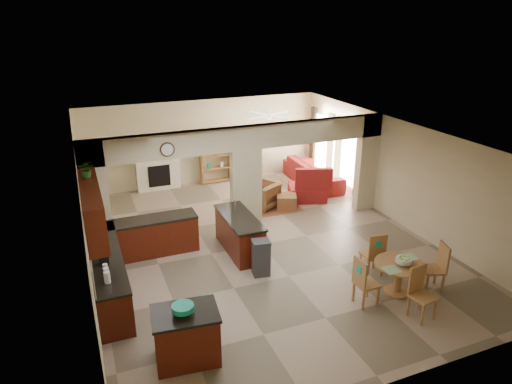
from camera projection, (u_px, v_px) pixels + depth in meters
name	position (u px, v px, depth m)	size (l,w,h in m)	color
floor	(261.00, 244.00, 11.40)	(10.00, 10.00, 0.00)	gray
ceiling	(261.00, 135.00, 10.38)	(10.00, 10.00, 0.00)	white
wall_back	(203.00, 142.00, 15.20)	(8.00, 8.00, 0.00)	#BDB18A
wall_front	(394.00, 309.00, 6.57)	(8.00, 8.00, 0.00)	#BDB18A
wall_left	(84.00, 219.00, 9.49)	(10.00, 10.00, 0.00)	#BDB18A
wall_right	(398.00, 172.00, 12.29)	(10.00, 10.00, 0.00)	#BDB18A
partition_left_pier	(96.00, 200.00, 10.46)	(0.60, 0.25, 2.80)	#BDB18A
partition_center_pier	(246.00, 190.00, 11.86)	(0.80, 0.25, 2.20)	#BDB18A
partition_right_pier	(367.00, 163.00, 13.05)	(0.60, 0.25, 2.80)	#BDB18A
partition_header	(246.00, 138.00, 11.35)	(8.00, 0.25, 0.60)	#BDB18A
kitchen_counter	(127.00, 257.00, 9.87)	(2.52, 3.29, 1.48)	#3B0A06
upper_cabinets	(92.00, 208.00, 8.67)	(0.35, 2.40, 0.90)	#3B0A06
peninsula	(240.00, 234.00, 10.92)	(0.70, 1.85, 0.91)	#3B0A06
wall_clock	(167.00, 150.00, 10.54)	(0.34, 0.34, 0.03)	#4B2C19
rug	(271.00, 207.00, 13.63)	(1.60, 1.30, 0.01)	brown
fireplace	(158.00, 171.00, 14.79)	(1.60, 0.35, 1.20)	white
shelving_unit	(216.00, 157.00, 15.35)	(1.00, 0.32, 1.80)	#9F6037
window_a	(349.00, 156.00, 14.34)	(0.02, 0.90, 1.90)	white
window_b	(322.00, 143.00, 15.80)	(0.02, 0.90, 1.90)	white
glazed_door	(335.00, 154.00, 15.12)	(0.02, 0.70, 2.10)	white
drape_a_left	(359.00, 162.00, 13.80)	(0.10, 0.28, 2.30)	#3F2119
drape_a_right	(338.00, 152.00, 14.84)	(0.10, 0.28, 2.30)	#3F2119
drape_b_left	(330.00, 148.00, 15.27)	(0.10, 0.28, 2.30)	#3F2119
drape_b_right	(313.00, 139.00, 16.31)	(0.10, 0.28, 2.30)	#3F2119
ceiling_fan	(269.00, 115.00, 13.58)	(1.00, 1.00, 0.10)	white
kitchen_island	(186.00, 336.00, 7.44)	(1.15, 0.88, 0.93)	#3B0A06
teal_bowl	(183.00, 310.00, 7.20)	(0.35, 0.35, 0.17)	#15977A
trash_can	(261.00, 259.00, 9.95)	(0.36, 0.31, 0.76)	#323134
dining_table	(399.00, 273.00, 9.25)	(1.02, 1.02, 0.69)	#9F6037
fruit_bowl	(404.00, 261.00, 9.08)	(0.32, 0.32, 0.17)	#89C329
sofa	(313.00, 173.00, 15.32)	(1.04, 2.67, 0.78)	maroon
chaise	(307.00, 192.00, 14.12)	(1.11, 0.91, 0.44)	maroon
armchair	(263.00, 195.00, 13.51)	(0.81, 0.83, 0.76)	maroon
ottoman	(286.00, 201.00, 13.47)	(0.57, 0.57, 0.42)	maroon
plant	(86.00, 169.00, 8.91)	(0.32, 0.28, 0.36)	#164F15
chair_north	(374.00, 253.00, 9.86)	(0.46, 0.46, 1.02)	#9F6037
chair_east	(437.00, 265.00, 9.38)	(0.52, 0.52, 1.02)	#9F6037
chair_south	(420.00, 290.00, 8.53)	(0.47, 0.47, 1.02)	#9F6037
chair_west	(363.00, 280.00, 8.84)	(0.43, 0.42, 1.02)	#9F6037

